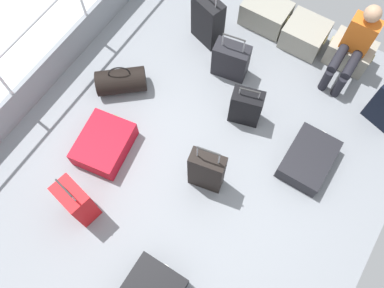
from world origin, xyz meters
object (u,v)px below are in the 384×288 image
object	(u,v)px
cargo_crate_0	(266,14)
suitcase_7	(308,159)
suitcase_2	(246,107)
suitcase_8	(76,201)
passenger_seated	(355,44)
cargo_crate_2	(350,53)
suitcase_4	(104,144)
cargo_crate_1	(305,35)
suitcase_6	(207,171)
suitcase_5	(208,20)
suitcase_1	(231,60)
duffel_bag	(121,81)

from	to	relation	value
cargo_crate_0	suitcase_7	xyz separation A→B (m)	(1.43, -1.60, -0.07)
cargo_crate_0	suitcase_2	size ratio (longest dim) A/B	1.00
suitcase_8	cargo_crate_0	bearing A→B (deg)	82.31
suitcase_2	passenger_seated	bearing A→B (deg)	60.50
cargo_crate_2	suitcase_2	size ratio (longest dim) A/B	0.89
suitcase_2	suitcase_4	distance (m)	1.75
suitcase_2	suitcase_4	world-z (taller)	suitcase_2
cargo_crate_1	cargo_crate_2	size ratio (longest dim) A/B	0.98
cargo_crate_2	suitcase_7	bearing A→B (deg)	-83.02
cargo_crate_1	cargo_crate_2	world-z (taller)	cargo_crate_2
suitcase_6	suitcase_7	distance (m)	1.25
suitcase_7	suitcase_8	xyz separation A→B (m)	(-1.90, -1.87, 0.20)
suitcase_5	suitcase_6	world-z (taller)	suitcase_6
suitcase_7	cargo_crate_1	bearing A→B (deg)	117.67
cargo_crate_1	suitcase_7	size ratio (longest dim) A/B	0.79
passenger_seated	suitcase_8	world-z (taller)	passenger_seated
passenger_seated	suitcase_5	size ratio (longest dim) A/B	1.16
cargo_crate_0	suitcase_4	xyz separation A→B (m)	(-0.71, -2.73, -0.05)
passenger_seated	suitcase_4	xyz separation A→B (m)	(-1.94, -2.57, -0.42)
suitcase_1	suitcase_5	distance (m)	0.64
cargo_crate_1	suitcase_7	distance (m)	1.77
passenger_seated	suitcase_1	distance (m)	1.50
suitcase_4	duffel_bag	xyz separation A→B (m)	(-0.33, 0.80, 0.04)
passenger_seated	suitcase_2	bearing A→B (deg)	-119.50
suitcase_2	suitcase_5	bearing A→B (deg)	141.95
passenger_seated	suitcase_5	bearing A→B (deg)	-164.44
cargo_crate_0	suitcase_4	world-z (taller)	cargo_crate_0
passenger_seated	suitcase_1	world-z (taller)	passenger_seated
suitcase_1	duffel_bag	distance (m)	1.42
suitcase_5	suitcase_6	size ratio (longest dim) A/B	0.97
suitcase_5	suitcase_7	world-z (taller)	suitcase_5
cargo_crate_1	suitcase_8	xyz separation A→B (m)	(-1.08, -3.44, 0.13)
duffel_bag	suitcase_4	bearing A→B (deg)	-67.45
cargo_crate_1	suitcase_2	size ratio (longest dim) A/B	0.87
cargo_crate_0	suitcase_5	world-z (taller)	suitcase_5
suitcase_2	suitcase_1	bearing A→B (deg)	135.10
suitcase_1	suitcase_5	xyz separation A→B (m)	(-0.54, 0.32, 0.10)
suitcase_8	cargo_crate_1	bearing A→B (deg)	72.55
cargo_crate_1	suitcase_5	world-z (taller)	suitcase_5
cargo_crate_1	suitcase_2	bearing A→B (deg)	-94.54
cargo_crate_2	suitcase_7	world-z (taller)	cargo_crate_2
cargo_crate_1	suitcase_6	bearing A→B (deg)	-91.72
suitcase_2	suitcase_7	world-z (taller)	suitcase_2
cargo_crate_0	suitcase_5	bearing A→B (deg)	-129.39
suitcase_4	suitcase_6	distance (m)	1.30
suitcase_7	suitcase_8	distance (m)	2.67
cargo_crate_0	cargo_crate_1	distance (m)	0.61
suitcase_1	suitcase_7	size ratio (longest dim) A/B	0.99
cargo_crate_2	suitcase_5	xyz separation A→B (m)	(-1.77, -0.67, 0.18)
suitcase_2	suitcase_8	size ratio (longest dim) A/B	0.83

